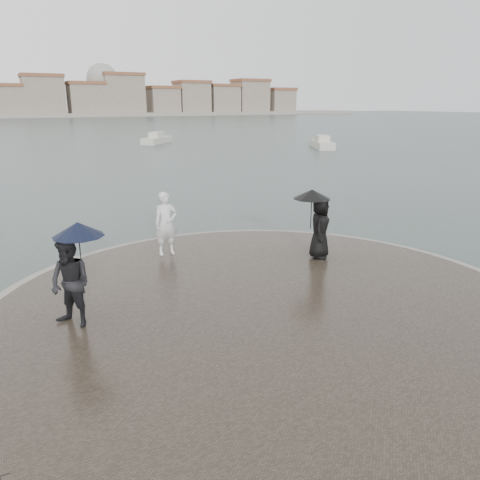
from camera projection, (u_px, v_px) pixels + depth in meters
ground at (380, 404)px, 7.38m from camera, size 400.00×400.00×0.00m
kerb_ring at (267, 311)px, 10.31m from camera, size 12.50×12.50×0.32m
quay_tip at (267, 310)px, 10.31m from camera, size 11.90×11.90×0.36m
statue at (166, 224)px, 13.29m from camera, size 0.69×0.47×1.81m
visitor_left at (72, 272)px, 8.96m from camera, size 1.27×1.13×2.04m
visitor_right at (318, 219)px, 12.93m from camera, size 1.26×1.12×1.95m
boats at (152, 148)px, 44.87m from camera, size 40.14×19.06×1.50m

